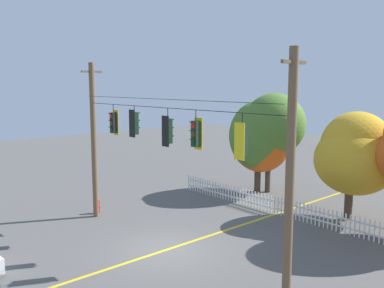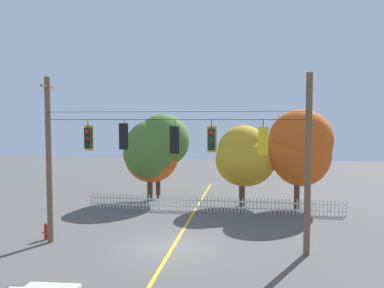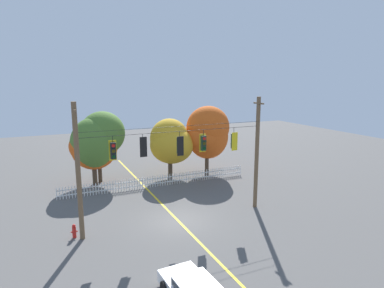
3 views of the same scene
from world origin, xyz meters
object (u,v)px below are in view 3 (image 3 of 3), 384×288
object	(u,v)px
traffic_signal_eastbound_side	(143,147)
fire_hydrant	(74,231)
autumn_maple_near_fence	(93,147)
autumn_oak_far_east	(171,142)
traffic_signal_southbound_primary	(113,151)
traffic_signal_northbound_secondary	(180,146)
autumn_maple_far_west	(207,133)
traffic_signal_northbound_primary	(203,143)
traffic_signal_westbound_side	(234,141)
autumn_maple_mid	(98,139)

from	to	relation	value
traffic_signal_eastbound_side	fire_hydrant	world-z (taller)	traffic_signal_eastbound_side
autumn_maple_near_fence	autumn_oak_far_east	bearing A→B (deg)	-7.03
traffic_signal_southbound_primary	autumn_maple_near_fence	world-z (taller)	traffic_signal_southbound_primary
traffic_signal_northbound_secondary	autumn_maple_far_west	distance (m)	11.38
autumn_oak_far_east	traffic_signal_northbound_primary	bearing A→B (deg)	-98.02
traffic_signal_westbound_side	autumn_maple_near_fence	world-z (taller)	traffic_signal_westbound_side
traffic_signal_southbound_primary	autumn_maple_near_fence	bearing A→B (deg)	88.68
traffic_signal_northbound_secondary	autumn_maple_mid	distance (m)	11.10
traffic_signal_southbound_primary	fire_hydrant	distance (m)	5.23
traffic_signal_northbound_primary	autumn_maple_mid	distance (m)	11.71
traffic_signal_eastbound_side	autumn_maple_mid	xyz separation A→B (m)	(-1.05, 10.51, -1.23)
autumn_maple_mid	autumn_maple_far_west	bearing A→B (deg)	-7.35
autumn_maple_far_west	traffic_signal_northbound_primary	bearing A→B (deg)	-118.28
traffic_signal_northbound_primary	autumn_maple_far_west	world-z (taller)	autumn_maple_far_west
traffic_signal_northbound_primary	autumn_maple_mid	xyz separation A→B (m)	(-5.08, 10.49, -1.11)
autumn_oak_far_east	autumn_maple_far_west	distance (m)	3.67
traffic_signal_northbound_primary	traffic_signal_eastbound_side	bearing A→B (deg)	-179.72
autumn_oak_far_east	fire_hydrant	world-z (taller)	autumn_oak_far_east
traffic_signal_eastbound_side	fire_hydrant	distance (m)	6.30
traffic_signal_northbound_secondary	autumn_oak_far_east	size ratio (longest dim) A/B	0.28
traffic_signal_eastbound_side	autumn_maple_far_west	world-z (taller)	autumn_maple_far_west
autumn_maple_near_fence	autumn_maple_far_west	world-z (taller)	autumn_maple_far_west
traffic_signal_eastbound_side	autumn_oak_far_east	xyz separation A→B (m)	(5.36, 9.55, -1.79)
traffic_signal_southbound_primary	traffic_signal_northbound_secondary	xyz separation A→B (m)	(4.12, -0.02, -0.05)
autumn_maple_near_fence	autumn_oak_far_east	world-z (taller)	autumn_oak_far_east
traffic_signal_northbound_secondary	autumn_maple_near_fence	bearing A→B (deg)	110.49
traffic_signal_northbound_secondary	autumn_oak_far_east	distance (m)	10.14
traffic_signal_southbound_primary	traffic_signal_eastbound_side	world-z (taller)	same
traffic_signal_northbound_secondary	traffic_signal_northbound_primary	size ratio (longest dim) A/B	1.03
autumn_oak_far_east	autumn_maple_mid	bearing A→B (deg)	171.47
traffic_signal_westbound_side	autumn_maple_far_west	bearing A→B (deg)	73.75
autumn_maple_near_fence	autumn_maple_far_west	distance (m)	10.58
traffic_signal_westbound_side	autumn_maple_far_west	size ratio (longest dim) A/B	0.23
autumn_maple_far_west	fire_hydrant	xyz separation A→B (m)	(-13.12, -8.87, -3.56)
autumn_maple_mid	fire_hydrant	xyz separation A→B (m)	(-3.10, -10.16, -3.50)
traffic_signal_westbound_side	autumn_maple_mid	world-z (taller)	autumn_maple_mid
autumn_maple_near_fence	fire_hydrant	bearing A→B (deg)	-104.68
traffic_signal_westbound_side	autumn_maple_mid	xyz separation A→B (m)	(-7.34, 10.51, -1.07)
traffic_signal_northbound_primary	traffic_signal_northbound_secondary	bearing A→B (deg)	-179.33
autumn_maple_near_fence	autumn_maple_mid	world-z (taller)	autumn_maple_mid
autumn_maple_mid	fire_hydrant	bearing A→B (deg)	-106.97
traffic_signal_eastbound_side	autumn_maple_far_west	bearing A→B (deg)	45.77
autumn_maple_mid	fire_hydrant	size ratio (longest dim) A/B	7.67
autumn_maple_mid	fire_hydrant	world-z (taller)	autumn_maple_mid
traffic_signal_northbound_primary	traffic_signal_westbound_side	xyz separation A→B (m)	(2.26, -0.02, -0.04)
autumn_maple_mid	autumn_maple_far_west	xyz separation A→B (m)	(10.02, -1.29, 0.06)
traffic_signal_northbound_primary	autumn_oak_far_east	world-z (taller)	traffic_signal_northbound_primary
traffic_signal_northbound_secondary	autumn_oak_far_east	bearing A→B (deg)	72.55
autumn_maple_near_fence	fire_hydrant	xyz separation A→B (m)	(-2.63, -10.05, -2.88)
autumn_maple_mid	autumn_oak_far_east	distance (m)	6.51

